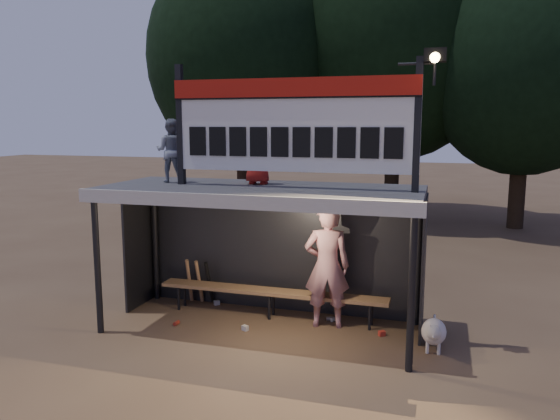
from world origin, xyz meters
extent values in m
plane|color=brown|center=(0.00, 0.00, 0.00)|extent=(80.00, 80.00, 0.00)
imported|color=silver|center=(0.99, 0.41, 1.01)|extent=(0.82, 0.62, 2.02)
imported|color=gray|center=(-1.64, 0.21, 2.85)|extent=(0.57, 0.48, 1.05)
imported|color=#B4221B|center=(-0.16, 0.35, 2.85)|extent=(0.52, 0.35, 1.06)
cube|color=#3B3B3D|center=(0.00, 0.00, 2.26)|extent=(5.00, 2.00, 0.12)
cube|color=silver|center=(0.00, -1.02, 2.22)|extent=(5.10, 0.06, 0.20)
cylinder|color=black|center=(-2.40, -0.90, 1.10)|extent=(0.10, 0.10, 2.20)
cylinder|color=black|center=(2.40, -0.90, 1.10)|extent=(0.10, 0.10, 2.20)
cylinder|color=black|center=(-2.40, 0.90, 1.10)|extent=(0.10, 0.10, 2.20)
cylinder|color=black|center=(2.40, 0.90, 1.10)|extent=(0.10, 0.10, 2.20)
cube|color=black|center=(0.00, 1.00, 1.10)|extent=(5.00, 0.04, 2.20)
cube|color=black|center=(-2.50, 0.50, 1.10)|extent=(0.04, 1.00, 2.20)
cube|color=black|center=(2.50, 0.50, 1.10)|extent=(0.04, 1.00, 2.20)
cylinder|color=black|center=(0.00, 1.00, 2.15)|extent=(5.00, 0.06, 0.06)
cube|color=black|center=(-1.35, 0.00, 3.27)|extent=(0.10, 0.10, 1.90)
cube|color=black|center=(2.35, 0.00, 3.27)|extent=(0.10, 0.10, 1.90)
cube|color=white|center=(0.50, 0.00, 3.27)|extent=(3.80, 0.08, 1.40)
cube|color=#A8150C|center=(0.50, -0.05, 3.83)|extent=(3.80, 0.04, 0.28)
cube|color=black|center=(0.50, -0.06, 3.68)|extent=(3.80, 0.02, 0.03)
cube|color=black|center=(-1.03, -0.05, 3.02)|extent=(0.27, 0.03, 0.45)
cube|color=black|center=(-0.69, -0.05, 3.02)|extent=(0.27, 0.03, 0.45)
cube|color=black|center=(-0.35, -0.05, 3.02)|extent=(0.27, 0.03, 0.45)
cube|color=black|center=(-0.01, -0.05, 3.02)|extent=(0.27, 0.03, 0.45)
cube|color=black|center=(0.33, -0.05, 3.02)|extent=(0.27, 0.03, 0.45)
cube|color=black|center=(0.67, -0.05, 3.02)|extent=(0.27, 0.03, 0.45)
cube|color=black|center=(1.01, -0.05, 3.02)|extent=(0.27, 0.03, 0.45)
cube|color=black|center=(1.35, -0.05, 3.02)|extent=(0.27, 0.03, 0.45)
cube|color=black|center=(1.69, -0.05, 3.02)|extent=(0.27, 0.03, 0.45)
cube|color=black|center=(2.03, -0.05, 3.02)|extent=(0.27, 0.03, 0.45)
cylinder|color=black|center=(2.30, 0.00, 4.12)|extent=(0.50, 0.04, 0.04)
cylinder|color=black|center=(2.55, 0.00, 3.97)|extent=(0.04, 0.04, 0.30)
cube|color=black|center=(2.55, -0.05, 4.22)|extent=(0.30, 0.22, 0.18)
sphere|color=#FFD88C|center=(2.55, -0.14, 4.18)|extent=(0.14, 0.14, 0.14)
cube|color=#987048|center=(0.00, 0.55, 0.45)|extent=(4.00, 0.35, 0.06)
cylinder|color=black|center=(-1.70, 0.43, 0.23)|extent=(0.05, 0.05, 0.45)
cylinder|color=black|center=(-1.70, 0.67, 0.23)|extent=(0.05, 0.05, 0.45)
cylinder|color=black|center=(0.00, 0.43, 0.23)|extent=(0.05, 0.05, 0.45)
cylinder|color=black|center=(0.00, 0.67, 0.23)|extent=(0.05, 0.05, 0.45)
cylinder|color=black|center=(1.70, 0.43, 0.23)|extent=(0.05, 0.05, 0.45)
cylinder|color=black|center=(1.70, 0.67, 0.23)|extent=(0.05, 0.05, 0.45)
cylinder|color=#321F16|center=(-4.00, 10.00, 1.87)|extent=(0.50, 0.50, 3.74)
ellipsoid|color=black|center=(-4.00, 10.00, 5.53)|extent=(6.46, 6.46, 7.48)
cylinder|color=#2E2014|center=(1.00, 11.50, 2.09)|extent=(0.50, 0.50, 4.18)
ellipsoid|color=black|center=(1.00, 11.50, 6.18)|extent=(7.22, 7.22, 8.36)
cylinder|color=#312215|center=(5.00, 10.50, 1.76)|extent=(0.50, 0.50, 3.52)
ellipsoid|color=black|center=(5.00, 10.50, 5.20)|extent=(6.08, 6.08, 7.04)
ellipsoid|color=white|center=(2.70, -0.05, 0.27)|extent=(0.36, 0.58, 0.36)
sphere|color=silver|center=(2.70, -0.33, 0.36)|extent=(0.22, 0.22, 0.22)
cone|color=beige|center=(2.70, -0.43, 0.34)|extent=(0.10, 0.10, 0.10)
cone|color=beige|center=(2.65, -0.35, 0.46)|extent=(0.06, 0.06, 0.07)
cone|color=beige|center=(2.75, -0.35, 0.46)|extent=(0.06, 0.06, 0.07)
cylinder|color=white|center=(2.62, -0.23, 0.09)|extent=(0.05, 0.05, 0.18)
cylinder|color=beige|center=(2.78, -0.23, 0.09)|extent=(0.05, 0.05, 0.18)
cylinder|color=#EEE6CE|center=(2.62, 0.13, 0.09)|extent=(0.05, 0.05, 0.18)
cylinder|color=beige|center=(2.78, 0.13, 0.09)|extent=(0.05, 0.05, 0.18)
cylinder|color=#EEE3CD|center=(2.70, 0.25, 0.34)|extent=(0.04, 0.16, 0.14)
cylinder|color=#9A6D48|center=(-1.68, 0.82, 0.43)|extent=(0.09, 0.27, 0.84)
cylinder|color=#9F724A|center=(-1.48, 0.82, 0.43)|extent=(0.07, 0.30, 0.83)
cylinder|color=black|center=(-1.28, 0.82, 0.43)|extent=(0.07, 0.33, 0.83)
cube|color=red|center=(1.92, 0.24, 0.04)|extent=(0.12, 0.12, 0.08)
cylinder|color=#A7A7AC|center=(1.00, 0.66, 0.04)|extent=(0.14, 0.11, 0.07)
cube|color=silver|center=(-0.22, -0.16, 0.04)|extent=(0.12, 0.11, 0.08)
cylinder|color=#A12B1B|center=(-1.39, -0.27, 0.04)|extent=(0.07, 0.12, 0.07)
cube|color=#AEAEB3|center=(-1.15, 0.86, 0.04)|extent=(0.12, 0.12, 0.08)
cylinder|color=beige|center=(1.08, 0.64, 0.04)|extent=(0.13, 0.13, 0.07)
camera|label=1|loc=(2.72, -8.02, 3.30)|focal=35.00mm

